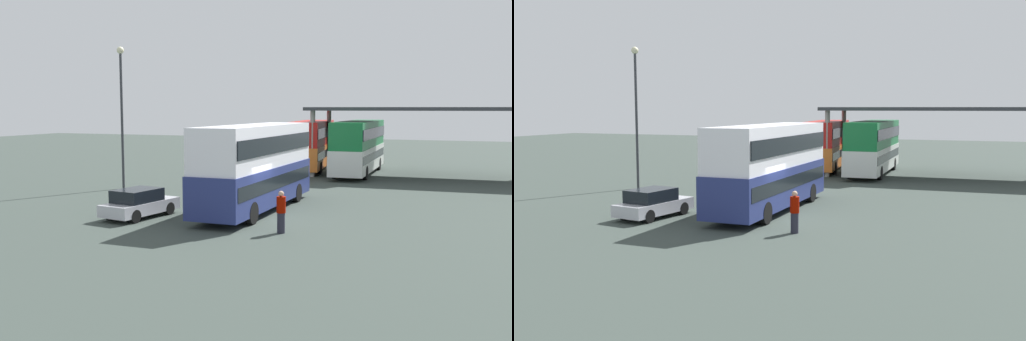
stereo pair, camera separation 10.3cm
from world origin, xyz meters
The scene contains 8 objects.
ground_plane centered at (0.00, 0.00, 0.00)m, with size 140.00×140.00×0.00m, color #36403A.
double_decker_main centered at (-1.00, 2.23, 2.33)m, with size 2.55×10.57×4.25m.
parked_hatchback centered at (-5.41, -1.44, 0.67)m, with size 2.25×4.06×1.35m.
double_decker_near_canopy centered at (-3.51, 21.43, 2.20)m, with size 3.60×10.35×4.00m.
double_decker_mid_row centered at (0.66, 19.79, 2.24)m, with size 2.74×11.41×4.07m.
depot_canopy centered at (5.49, 19.72, 4.79)m, with size 16.82×7.17×5.13m.
lamppost_tall centered at (-11.62, 6.49, 5.46)m, with size 0.44×0.44×8.83m.
pedestrian_waiting centered at (1.83, -2.27, 0.87)m, with size 0.38×0.38×1.74m.
Camera 2 is at (9.26, -24.07, 5.08)m, focal length 40.40 mm.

